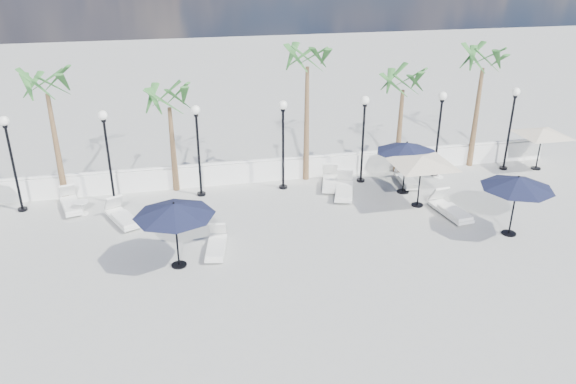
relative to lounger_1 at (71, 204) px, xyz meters
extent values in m
plane|color=#A4A5A0|center=(8.64, -6.22, -0.24)|extent=(100.00, 100.00, 0.00)
cube|color=white|center=(8.64, 1.28, 0.21)|extent=(26.00, 0.30, 0.90)
cube|color=white|center=(8.64, 1.28, 0.73)|extent=(26.00, 0.12, 0.08)
cylinder|color=black|center=(-1.86, 0.28, -0.19)|extent=(0.36, 0.36, 0.10)
cylinder|color=black|center=(-1.86, 0.28, 1.51)|extent=(0.10, 0.10, 3.50)
cylinder|color=black|center=(-1.86, 0.28, 3.21)|extent=(0.18, 0.18, 0.10)
sphere|color=white|center=(-1.86, 0.28, 3.42)|extent=(0.36, 0.36, 0.36)
cylinder|color=black|center=(1.64, 0.28, -0.19)|extent=(0.36, 0.36, 0.10)
cylinder|color=black|center=(1.64, 0.28, 1.51)|extent=(0.10, 0.10, 3.50)
cylinder|color=black|center=(1.64, 0.28, 3.21)|extent=(0.18, 0.18, 0.10)
sphere|color=white|center=(1.64, 0.28, 3.42)|extent=(0.36, 0.36, 0.36)
cylinder|color=black|center=(5.14, 0.28, -0.19)|extent=(0.36, 0.36, 0.10)
cylinder|color=black|center=(5.14, 0.28, 1.51)|extent=(0.10, 0.10, 3.50)
cylinder|color=black|center=(5.14, 0.28, 3.21)|extent=(0.18, 0.18, 0.10)
sphere|color=white|center=(5.14, 0.28, 3.42)|extent=(0.36, 0.36, 0.36)
cylinder|color=black|center=(8.64, 0.28, -0.19)|extent=(0.36, 0.36, 0.10)
cylinder|color=black|center=(8.64, 0.28, 1.51)|extent=(0.10, 0.10, 3.50)
cylinder|color=black|center=(8.64, 0.28, 3.21)|extent=(0.18, 0.18, 0.10)
sphere|color=white|center=(8.64, 0.28, 3.42)|extent=(0.36, 0.36, 0.36)
cylinder|color=black|center=(12.14, 0.28, -0.19)|extent=(0.36, 0.36, 0.10)
cylinder|color=black|center=(12.14, 0.28, 1.51)|extent=(0.10, 0.10, 3.50)
cylinder|color=black|center=(12.14, 0.28, 3.21)|extent=(0.18, 0.18, 0.10)
sphere|color=white|center=(12.14, 0.28, 3.42)|extent=(0.36, 0.36, 0.36)
cylinder|color=black|center=(15.64, 0.28, -0.19)|extent=(0.36, 0.36, 0.10)
cylinder|color=black|center=(15.64, 0.28, 1.51)|extent=(0.10, 0.10, 3.50)
cylinder|color=black|center=(15.64, 0.28, 3.21)|extent=(0.18, 0.18, 0.10)
sphere|color=white|center=(15.64, 0.28, 3.42)|extent=(0.36, 0.36, 0.36)
cylinder|color=black|center=(19.14, 0.28, -0.19)|extent=(0.36, 0.36, 0.10)
cylinder|color=black|center=(19.14, 0.28, 1.51)|extent=(0.10, 0.10, 3.50)
cylinder|color=black|center=(19.14, 0.28, 3.21)|extent=(0.18, 0.18, 0.10)
sphere|color=white|center=(19.14, 0.28, 3.42)|extent=(0.36, 0.36, 0.36)
cone|color=brown|center=(-0.36, 1.08, 1.96)|extent=(0.28, 0.28, 4.40)
cone|color=brown|center=(4.14, 1.08, 1.56)|extent=(0.28, 0.28, 3.60)
cone|color=brown|center=(9.84, 1.08, 2.26)|extent=(0.28, 0.28, 5.00)
cone|color=brown|center=(14.14, 1.08, 1.66)|extent=(0.28, 0.28, 3.80)
cone|color=brown|center=(17.84, 1.08, 2.06)|extent=(0.28, 0.28, 4.60)
cube|color=silver|center=(0.01, -0.02, -0.09)|extent=(1.11, 1.99, 0.10)
cube|color=silver|center=(0.07, -0.27, 0.02)|extent=(0.91, 1.39, 0.10)
cube|color=silver|center=(-0.20, 0.72, 0.29)|extent=(0.69, 0.59, 0.59)
cube|color=silver|center=(2.06, -1.66, -0.08)|extent=(1.43, 2.07, 0.11)
cube|color=silver|center=(2.17, -1.90, 0.03)|extent=(1.12, 1.47, 0.11)
cube|color=silver|center=(1.73, -0.94, 0.31)|extent=(0.76, 0.68, 0.62)
cube|color=silver|center=(10.97, -0.98, -0.07)|extent=(1.37, 2.23, 0.11)
cube|color=silver|center=(10.87, -1.25, 0.05)|extent=(1.10, 1.57, 0.11)
cube|color=silver|center=(11.25, -0.17, 0.35)|extent=(0.79, 0.69, 0.66)
cube|color=silver|center=(5.29, -4.59, -0.09)|extent=(0.95, 1.92, 0.10)
cube|color=silver|center=(5.25, -4.84, 0.01)|extent=(0.80, 1.33, 0.10)
cube|color=silver|center=(5.43, -3.86, 0.27)|extent=(0.65, 0.53, 0.57)
cube|color=silver|center=(13.99, -0.43, -0.09)|extent=(0.78, 1.88, 0.10)
cube|color=silver|center=(13.97, -0.68, 0.01)|extent=(0.69, 1.29, 0.10)
cube|color=silver|center=(14.06, 0.31, 0.27)|extent=(0.61, 0.49, 0.57)
cube|color=silver|center=(10.65, -0.02, -0.09)|extent=(1.20, 2.05, 0.10)
cube|color=silver|center=(10.57, -0.27, 0.03)|extent=(0.97, 1.43, 0.10)
cube|color=silver|center=(10.88, 0.73, 0.30)|extent=(0.72, 0.62, 0.61)
cube|color=silver|center=(14.39, -3.72, -0.07)|extent=(0.96, 2.15, 0.11)
cube|color=silver|center=(14.43, -4.00, 0.05)|extent=(0.83, 1.48, 0.11)
cube|color=silver|center=(14.28, -2.88, 0.34)|extent=(0.71, 0.57, 0.65)
cylinder|color=silver|center=(0.50, -0.55, -0.23)|extent=(0.42, 0.42, 0.03)
cylinder|color=silver|center=(0.50, -0.55, 0.01)|extent=(0.06, 0.06, 0.50)
cylinder|color=silver|center=(0.50, -0.55, 0.27)|extent=(0.54, 0.54, 0.03)
cylinder|color=silver|center=(15.71, -0.02, -0.23)|extent=(0.45, 0.45, 0.03)
cylinder|color=silver|center=(15.71, -0.02, 0.03)|extent=(0.07, 0.07, 0.54)
cylinder|color=silver|center=(15.71, -0.02, 0.31)|extent=(0.59, 0.59, 0.03)
cylinder|color=black|center=(4.01, -5.24, -0.22)|extent=(0.50, 0.50, 0.05)
cylinder|color=black|center=(4.01, -5.24, 0.85)|extent=(0.06, 0.06, 2.20)
cone|color=black|center=(4.01, -5.24, 1.79)|extent=(2.60, 2.60, 0.40)
sphere|color=black|center=(4.01, -5.24, 2.02)|extent=(0.07, 0.07, 0.07)
cylinder|color=black|center=(13.49, -1.23, -0.22)|extent=(0.50, 0.50, 0.05)
cylinder|color=black|center=(13.49, -1.23, 0.84)|extent=(0.06, 0.06, 2.16)
cone|color=black|center=(13.49, -1.23, 1.76)|extent=(2.52, 2.52, 0.41)
sphere|color=black|center=(13.49, -1.23, 1.98)|extent=(0.07, 0.07, 0.07)
cylinder|color=black|center=(15.77, -5.55, -0.22)|extent=(0.51, 0.51, 0.05)
cylinder|color=black|center=(15.77, -5.55, 0.85)|extent=(0.06, 0.06, 2.18)
cone|color=black|center=(15.77, -5.55, 1.78)|extent=(2.55, 2.55, 0.41)
sphere|color=black|center=(15.77, -5.55, 2.01)|extent=(0.07, 0.07, 0.07)
cylinder|color=black|center=(13.54, -2.60, -0.22)|extent=(0.47, 0.47, 0.05)
cylinder|color=black|center=(13.54, -2.60, 0.80)|extent=(0.06, 0.06, 2.08)
pyramid|color=beige|center=(13.54, -2.60, 1.86)|extent=(4.61, 4.61, 0.32)
cylinder|color=black|center=(20.64, -0.02, -0.22)|extent=(0.45, 0.45, 0.05)
cylinder|color=black|center=(20.64, -0.02, 0.72)|extent=(0.06, 0.06, 1.93)
pyramid|color=beige|center=(20.64, -0.02, 1.71)|extent=(4.20, 4.20, 0.30)
camera|label=1|loc=(4.14, -21.41, 9.37)|focal=35.00mm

